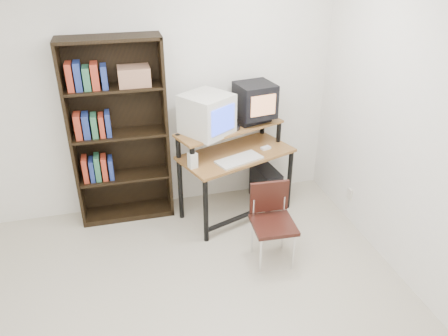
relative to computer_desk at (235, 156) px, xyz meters
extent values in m
cube|color=white|center=(-0.84, 0.42, 0.62)|extent=(4.00, 0.01, 2.60)
cube|color=white|center=(1.16, -1.58, 0.62)|extent=(0.01, 4.00, 2.60)
cube|color=olive|center=(0.01, -0.02, 0.04)|extent=(1.29, 0.94, 0.03)
cube|color=olive|center=(-0.03, 0.09, 0.29)|extent=(1.21, 0.72, 0.02)
cylinder|color=black|center=(-0.42, -0.44, -0.32)|extent=(0.05, 0.05, 0.72)
cylinder|color=black|center=(0.60, -0.07, -0.32)|extent=(0.05, 0.05, 0.72)
cylinder|color=black|center=(-0.59, 0.04, -0.19)|extent=(0.05, 0.05, 0.98)
cylinder|color=black|center=(0.43, 0.40, -0.19)|extent=(0.05, 0.05, 0.98)
cylinder|color=black|center=(0.09, -0.26, -0.56)|extent=(1.04, 0.41, 0.05)
cube|color=beige|center=(-0.29, 0.03, 0.49)|extent=(0.59, 0.59, 0.40)
cube|color=blue|center=(-0.17, -0.15, 0.49)|extent=(0.27, 0.19, 0.25)
cube|color=black|center=(0.23, 0.20, 0.33)|extent=(0.42, 0.36, 0.08)
cube|color=black|center=(0.25, 0.17, 0.54)|extent=(0.42, 0.41, 0.35)
cube|color=tan|center=(0.28, -0.01, 0.54)|extent=(0.27, 0.05, 0.21)
cylinder|color=#26262B|center=(-0.01, 0.03, 0.31)|extent=(0.14, 0.14, 0.05)
cube|color=beige|center=(-0.02, -0.20, 0.05)|extent=(0.51, 0.36, 0.03)
cube|color=black|center=(0.33, 0.01, 0.04)|extent=(0.28, 0.27, 0.01)
cube|color=white|center=(0.33, -0.01, 0.06)|extent=(0.11, 0.09, 0.03)
cube|color=beige|center=(-0.49, -0.22, 0.12)|extent=(0.10, 0.09, 0.17)
cube|color=black|center=(0.40, 0.12, -0.47)|extent=(0.25, 0.47, 0.42)
cube|color=black|center=(0.11, -0.89, -0.28)|extent=(0.40, 0.40, 0.04)
cube|color=black|center=(0.12, -0.72, -0.08)|extent=(0.36, 0.05, 0.31)
cylinder|color=silver|center=(-0.05, -1.04, -0.49)|extent=(0.02, 0.02, 0.39)
cylinder|color=silver|center=(0.25, -1.05, -0.49)|extent=(0.02, 0.02, 0.39)
cylinder|color=silver|center=(-0.04, -0.73, -0.49)|extent=(0.02, 0.02, 0.39)
cylinder|color=silver|center=(0.27, -0.75, -0.49)|extent=(0.02, 0.02, 0.39)
cube|color=black|center=(-1.61, 0.26, 0.28)|extent=(0.03, 0.32, 1.92)
cube|color=black|center=(-0.68, 0.25, 0.28)|extent=(0.03, 0.32, 1.92)
cube|color=black|center=(-1.14, 0.40, 0.28)|extent=(0.96, 0.03, 1.92)
cube|color=black|center=(-1.14, 0.25, 1.22)|extent=(0.97, 0.33, 0.03)
cube|color=black|center=(-1.14, 0.25, -0.65)|extent=(0.97, 0.33, 0.06)
cube|color=black|center=(-1.14, 0.25, -0.20)|extent=(0.90, 0.31, 0.03)
cube|color=black|center=(-1.14, 0.25, 0.28)|extent=(0.90, 0.31, 0.02)
cube|color=black|center=(-1.14, 0.25, 0.76)|extent=(0.90, 0.31, 0.02)
cube|color=#94654B|center=(-0.94, 0.25, 0.86)|extent=(0.30, 0.24, 0.18)
cube|color=beige|center=(1.15, -0.43, -0.38)|extent=(0.02, 0.08, 0.12)
camera|label=1|loc=(-1.15, -3.92, 2.04)|focal=35.00mm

